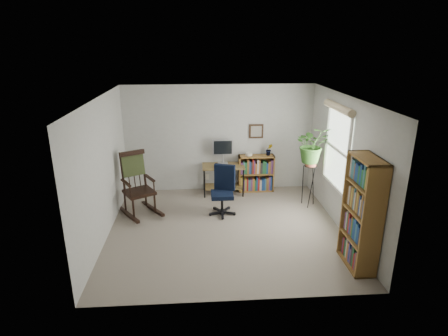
{
  "coord_description": "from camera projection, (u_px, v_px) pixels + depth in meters",
  "views": [
    {
      "loc": [
        -0.46,
        -6.12,
        3.28
      ],
      "look_at": [
        0.0,
        0.4,
        1.05
      ],
      "focal_mm": 30.0,
      "sensor_mm": 36.0,
      "label": 1
    }
  ],
  "objects": [
    {
      "name": "rocking_chair",
      "position": [
        139.0,
        184.0,
        7.28
      ],
      "size": [
        1.12,
        1.28,
        1.28
      ],
      "primitive_type": null,
      "rotation": [
        0.0,
        0.0,
        0.52
      ],
      "color": "black",
      "rests_on": "floor"
    },
    {
      "name": "floor",
      "position": [
        226.0,
        229.0,
        6.87
      ],
      "size": [
        4.2,
        4.0,
        0.0
      ],
      "primitive_type": "cube",
      "color": "gray",
      "rests_on": "ground"
    },
    {
      "name": "wall_back",
      "position": [
        219.0,
        139.0,
        8.37
      ],
      "size": [
        4.2,
        0.0,
        2.4
      ],
      "primitive_type": "cube",
      "color": "beige",
      "rests_on": "ground"
    },
    {
      "name": "wall_front",
      "position": [
        238.0,
        219.0,
        4.59
      ],
      "size": [
        4.2,
        0.0,
        2.4
      ],
      "primitive_type": "cube",
      "color": "beige",
      "rests_on": "ground"
    },
    {
      "name": "desk",
      "position": [
        223.0,
        180.0,
        8.37
      ],
      "size": [
        0.92,
        0.51,
        0.66
      ],
      "primitive_type": null,
      "color": "olive",
      "rests_on": "floor"
    },
    {
      "name": "wall_left",
      "position": [
        102.0,
        170.0,
        6.34
      ],
      "size": [
        0.0,
        4.0,
        2.4
      ],
      "primitive_type": "cube",
      "color": "beige",
      "rests_on": "ground"
    },
    {
      "name": "framed_picture",
      "position": [
        256.0,
        131.0,
        8.34
      ],
      "size": [
        0.32,
        0.04,
        0.32
      ],
      "primitive_type": null,
      "color": "black",
      "rests_on": "wall_back"
    },
    {
      "name": "wall_right",
      "position": [
        344.0,
        165.0,
        6.62
      ],
      "size": [
        0.0,
        4.0,
        2.4
      ],
      "primitive_type": "cube",
      "color": "beige",
      "rests_on": "ground"
    },
    {
      "name": "window",
      "position": [
        337.0,
        149.0,
        6.83
      ],
      "size": [
        0.12,
        1.2,
        1.5
      ],
      "primitive_type": null,
      "color": "white",
      "rests_on": "wall_right"
    },
    {
      "name": "office_chair",
      "position": [
        222.0,
        191.0,
        7.31
      ],
      "size": [
        0.69,
        0.69,
        0.99
      ],
      "primitive_type": null,
      "rotation": [
        0.0,
        0.0,
        -0.33
      ],
      "color": "black",
      "rests_on": "floor"
    },
    {
      "name": "potted_plant_small",
      "position": [
        269.0,
        153.0,
        8.38
      ],
      "size": [
        0.13,
        0.24,
        0.11
      ],
      "primitive_type": "imported",
      "color": "#306021",
      "rests_on": "low_bookshelf"
    },
    {
      "name": "keyboard",
      "position": [
        224.0,
        167.0,
        8.14
      ],
      "size": [
        0.4,
        0.15,
        0.02
      ],
      "primitive_type": "cube",
      "color": "black",
      "rests_on": "desk"
    },
    {
      "name": "spider_plant",
      "position": [
        314.0,
        127.0,
        7.33
      ],
      "size": [
        1.69,
        1.88,
        1.46
      ],
      "primitive_type": "imported",
      "color": "#306021",
      "rests_on": "plant_stand"
    },
    {
      "name": "plant_stand",
      "position": [
        309.0,
        182.0,
        7.7
      ],
      "size": [
        0.3,
        0.3,
        1.02
      ],
      "primitive_type": null,
      "rotation": [
        0.0,
        0.0,
        0.07
      ],
      "color": "black",
      "rests_on": "floor"
    },
    {
      "name": "ceiling",
      "position": [
        226.0,
        98.0,
        6.09
      ],
      "size": [
        4.2,
        4.0,
        0.0
      ],
      "primitive_type": "cube",
      "color": "silver",
      "rests_on": "ground"
    },
    {
      "name": "low_bookshelf",
      "position": [
        256.0,
        173.0,
        8.5
      ],
      "size": [
        0.8,
        0.27,
        0.84
      ],
      "primitive_type": null,
      "color": "olive",
      "rests_on": "floor"
    },
    {
      "name": "tall_bookshelf",
      "position": [
        362.0,
        214.0,
        5.51
      ],
      "size": [
        0.32,
        0.76,
        1.73
      ],
      "primitive_type": null,
      "color": "olive",
      "rests_on": "floor"
    },
    {
      "name": "monitor",
      "position": [
        223.0,
        152.0,
        8.3
      ],
      "size": [
        0.46,
        0.16,
        0.56
      ],
      "primitive_type": null,
      "color": "#B2B1B6",
      "rests_on": "desk"
    }
  ]
}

